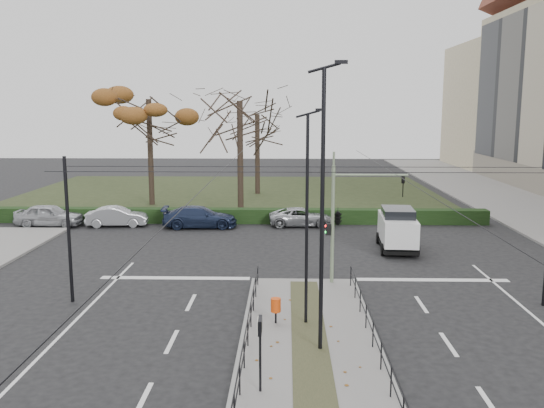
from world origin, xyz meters
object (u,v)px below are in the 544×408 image
(traffic_light, at_px, (340,215))
(litter_bin, at_px, (276,305))
(parked_car_second, at_px, (117,217))
(parked_car_third, at_px, (200,217))
(parked_car_fourth, at_px, (302,217))
(info_panel, at_px, (260,334))
(bare_tree_center, at_px, (257,120))
(rust_tree, at_px, (149,99))
(streetlamp_median_far, at_px, (307,217))
(streetlamp_median_near, at_px, (323,208))
(parked_car_first, at_px, (49,215))
(bare_tree_near, at_px, (240,109))
(white_van, at_px, (397,228))

(traffic_light, height_order, litter_bin, traffic_light)
(parked_car_second, bearing_deg, parked_car_third, -98.29)
(parked_car_second, distance_m, parked_car_fourth, 12.45)
(info_panel, height_order, bare_tree_center, bare_tree_center)
(traffic_light, relative_size, rust_tree, 0.47)
(bare_tree_center, bearing_deg, litter_bin, -85.96)
(litter_bin, height_order, streetlamp_median_far, streetlamp_median_far)
(traffic_light, height_order, streetlamp_median_near, streetlamp_median_near)
(streetlamp_median_far, xyz_separation_m, bare_tree_center, (-3.40, 32.34, 2.71))
(traffic_light, distance_m, bare_tree_center, 28.04)
(parked_car_first, relative_size, parked_car_fourth, 1.01)
(streetlamp_median_near, relative_size, parked_car_third, 1.86)
(rust_tree, bearing_deg, bare_tree_near, -26.32)
(litter_bin, height_order, streetlamp_median_near, streetlamp_median_near)
(bare_tree_near, bearing_deg, bare_tree_center, 85.66)
(parked_car_fourth, relative_size, bare_tree_center, 0.46)
(bare_tree_center, height_order, bare_tree_near, bare_tree_near)
(traffic_light, relative_size, parked_car_second, 1.30)
(streetlamp_median_far, bearing_deg, bare_tree_near, 100.57)
(info_panel, bearing_deg, parked_car_first, 123.82)
(litter_bin, bearing_deg, info_panel, -93.76)
(bare_tree_center, bearing_deg, info_panel, -87.02)
(parked_car_fourth, bearing_deg, bare_tree_center, 11.54)
(litter_bin, bearing_deg, streetlamp_median_near, -55.90)
(streetlamp_median_far, bearing_deg, litter_bin, -176.38)
(white_van, distance_m, rust_tree, 23.56)
(streetlamp_median_far, height_order, parked_car_third, streetlamp_median_far)
(litter_bin, distance_m, parked_car_first, 23.54)
(parked_car_third, bearing_deg, bare_tree_center, -15.42)
(parked_car_first, xyz_separation_m, white_van, (22.18, -5.84, 0.47))
(rust_tree, bearing_deg, traffic_light, -57.67)
(info_panel, relative_size, parked_car_first, 0.48)
(streetlamp_median_far, distance_m, parked_car_third, 18.93)
(traffic_light, height_order, parked_car_fourth, traffic_light)
(info_panel, xyz_separation_m, streetlamp_median_far, (1.45, 5.18, 2.27))
(streetlamp_median_far, height_order, bare_tree_center, bare_tree_center)
(rust_tree, relative_size, bare_tree_center, 1.16)
(parked_car_first, bearing_deg, rust_tree, -30.49)
(parked_car_fourth, bearing_deg, streetlamp_median_far, 175.97)
(parked_car_first, relative_size, bare_tree_near, 0.40)
(white_van, relative_size, bare_tree_near, 0.41)
(streetlamp_median_near, relative_size, rust_tree, 0.82)
(info_panel, bearing_deg, streetlamp_median_far, 74.37)
(info_panel, xyz_separation_m, streetlamp_median_near, (1.85, 2.88, 2.99))
(streetlamp_median_near, distance_m, bare_tree_near, 25.22)
(traffic_light, height_order, info_panel, traffic_light)
(litter_bin, height_order, bare_tree_near, bare_tree_near)
(parked_car_first, relative_size, white_van, 0.99)
(traffic_light, distance_m, bare_tree_near, 18.84)
(parked_car_fourth, relative_size, rust_tree, 0.40)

